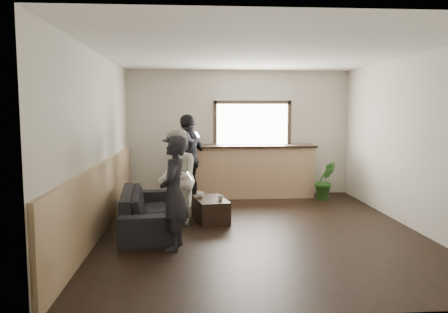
{
  "coord_description": "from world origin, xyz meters",
  "views": [
    {
      "loc": [
        -1.03,
        -6.83,
        1.92
      ],
      "look_at": [
        -0.52,
        0.4,
        1.14
      ],
      "focal_mm": 35.0,
      "sensor_mm": 36.0,
      "label": 1
    }
  ],
  "objects": [
    {
      "name": "room_shell",
      "position": [
        -0.74,
        0.0,
        1.47
      ],
      "size": [
        5.01,
        6.01,
        2.8
      ],
      "color": "silver",
      "rests_on": "ground"
    },
    {
      "name": "cup_b",
      "position": [
        -0.58,
        0.44,
        0.44
      ],
      "size": [
        0.13,
        0.13,
        0.09
      ],
      "primitive_type": "imported",
      "rotation": [
        0.0,
        0.0,
        5.61
      ],
      "color": "silver",
      "rests_on": "coffee_table"
    },
    {
      "name": "person_d",
      "position": [
        -1.13,
        2.05,
        0.92
      ],
      "size": [
        0.99,
        1.14,
        1.84
      ],
      "rotation": [
        0.0,
        0.0,
        -2.18
      ],
      "color": "black",
      "rests_on": "ground"
    },
    {
      "name": "bar_counter",
      "position": [
        0.3,
        2.7,
        0.64
      ],
      "size": [
        2.7,
        0.68,
        2.13
      ],
      "color": "tan",
      "rests_on": "ground"
    },
    {
      "name": "person_c",
      "position": [
        -1.3,
        1.13,
        0.78
      ],
      "size": [
        0.64,
        1.04,
        1.57
      ],
      "rotation": [
        0.0,
        0.0,
        -1.52
      ],
      "color": "black",
      "rests_on": "ground"
    },
    {
      "name": "potted_plant",
      "position": [
        1.78,
        2.21,
        0.41
      ],
      "size": [
        0.48,
        0.4,
        0.82
      ],
      "primitive_type": "imported",
      "rotation": [
        0.0,
        0.0,
        0.08
      ],
      "color": "#2D6623",
      "rests_on": "ground"
    },
    {
      "name": "cup_a",
      "position": [
        -0.92,
        0.68,
        0.44
      ],
      "size": [
        0.19,
        0.19,
        0.1
      ],
      "primitive_type": "imported",
      "rotation": [
        0.0,
        0.0,
        2.26
      ],
      "color": "silver",
      "rests_on": "coffee_table"
    },
    {
      "name": "person_a",
      "position": [
        -1.3,
        -0.91,
        0.79
      ],
      "size": [
        0.49,
        0.62,
        1.57
      ],
      "rotation": [
        0.0,
        0.0,
        -1.71
      ],
      "color": "black",
      "rests_on": "ground"
    },
    {
      "name": "person_b",
      "position": [
        -1.3,
        0.35,
        0.8
      ],
      "size": [
        0.76,
        0.89,
        1.61
      ],
      "rotation": [
        0.0,
        0.0,
        -1.35
      ],
      "color": "silver",
      "rests_on": "ground"
    },
    {
      "name": "sofa",
      "position": [
        -1.75,
        0.13,
        0.32
      ],
      "size": [
        1.06,
        2.26,
        0.64
      ],
      "primitive_type": "imported",
      "rotation": [
        0.0,
        0.0,
        1.67
      ],
      "color": "black",
      "rests_on": "ground"
    },
    {
      "name": "coffee_table",
      "position": [
        -0.74,
        0.59,
        0.2
      ],
      "size": [
        0.66,
        0.96,
        0.39
      ],
      "primitive_type": "cube",
      "rotation": [
        0.0,
        0.0,
        0.2
      ],
      "color": "black",
      "rests_on": "ground"
    },
    {
      "name": "ground",
      "position": [
        0.0,
        0.0,
        0.0
      ],
      "size": [
        5.0,
        6.0,
        0.01
      ],
      "primitive_type": "cube",
      "color": "black"
    }
  ]
}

